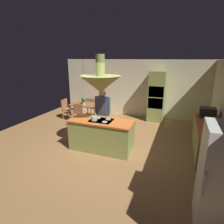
{
  "coord_description": "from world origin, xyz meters",
  "views": [
    {
      "loc": [
        2.05,
        -4.72,
        2.62
      ],
      "look_at": [
        0.1,
        0.4,
        1.0
      ],
      "focal_mm": 29.56,
      "sensor_mm": 36.0,
      "label": 1
    }
  ],
  "objects": [
    {
      "name": "potted_plant_on_table",
      "position": [
        -1.72,
        1.87,
        0.93
      ],
      "size": [
        0.2,
        0.2,
        0.3
      ],
      "color": "#99382D",
      "rests_on": "dining_table"
    },
    {
      "name": "oven_tower",
      "position": [
        1.1,
        3.04,
        1.05
      ],
      "size": [
        0.66,
        0.62,
        2.1
      ],
      "color": "#8C934C",
      "rests_on": "ground"
    },
    {
      "name": "wall_back",
      "position": [
        0.0,
        3.45,
        1.27
      ],
      "size": [
        6.8,
        0.1,
        2.55
      ],
      "primitive_type": "cube",
      "color": "beige",
      "rests_on": "ground"
    },
    {
      "name": "range_hood",
      "position": [
        0.0,
        -0.2,
        1.96
      ],
      "size": [
        1.1,
        1.1,
        1.0
      ],
      "color": "#8C934C"
    },
    {
      "name": "microwave_on_counter",
      "position": [
        2.84,
        1.23,
        1.05
      ],
      "size": [
        0.46,
        0.36,
        0.28
      ],
      "primitive_type": "cube",
      "color": "#232326",
      "rests_on": "counter_run_right"
    },
    {
      "name": "chair_facing_island",
      "position": [
        -1.7,
        1.26,
        0.5
      ],
      "size": [
        0.4,
        0.4,
        0.87
      ],
      "color": "#935E37",
      "rests_on": "ground"
    },
    {
      "name": "canister_flour",
      "position": [
        2.84,
        0.07,
        0.99
      ],
      "size": [
        0.13,
        0.13,
        0.15
      ],
      "primitive_type": "cylinder",
      "color": "silver",
      "rests_on": "counter_run_right"
    },
    {
      "name": "kitchen_island",
      "position": [
        0.0,
        -0.2,
        0.46
      ],
      "size": [
        1.86,
        0.78,
        0.93
      ],
      "color": "#8C934C",
      "rests_on": "ground"
    },
    {
      "name": "chair_by_back_wall",
      "position": [
        -1.7,
        2.54,
        0.5
      ],
      "size": [
        0.4,
        0.4,
        0.87
      ],
      "rotation": [
        0.0,
        0.0,
        3.14
      ],
      "color": "#935E37",
      "rests_on": "ground"
    },
    {
      "name": "counter_run_right",
      "position": [
        2.84,
        0.6,
        0.47
      ],
      "size": [
        0.73,
        2.15,
        0.91
      ],
      "color": "#8C934C",
      "rests_on": "ground"
    },
    {
      "name": "canister_sugar",
      "position": [
        2.84,
        0.25,
        1.0
      ],
      "size": [
        0.14,
        0.14,
        0.18
      ],
      "primitive_type": "cylinder",
      "color": "silver",
      "rests_on": "counter_run_right"
    },
    {
      "name": "pendant_light_over_table",
      "position": [
        -1.7,
        1.9,
        1.86
      ],
      "size": [
        0.32,
        0.32,
        0.82
      ],
      "color": "beige"
    },
    {
      "name": "cup_on_table",
      "position": [
        -1.61,
        1.69,
        0.81
      ],
      "size": [
        0.07,
        0.07,
        0.09
      ],
      "primitive_type": "cylinder",
      "color": "white",
      "rests_on": "dining_table"
    },
    {
      "name": "dining_table",
      "position": [
        -1.7,
        1.9,
        0.66
      ],
      "size": [
        1.09,
        0.83,
        0.76
      ],
      "color": "#935E37",
      "rests_on": "ground"
    },
    {
      "name": "chair_at_corner",
      "position": [
        -2.62,
        1.9,
        0.5
      ],
      "size": [
        0.4,
        0.4,
        0.87
      ],
      "rotation": [
        0.0,
        0.0,
        1.57
      ],
      "color": "#935E37",
      "rests_on": "ground"
    },
    {
      "name": "cooking_pot_on_cooktop",
      "position": [
        -0.16,
        -0.33,
        0.99
      ],
      "size": [
        0.18,
        0.18,
        0.12
      ],
      "primitive_type": "cylinder",
      "color": "#B2B2B7",
      "rests_on": "kitchen_island"
    },
    {
      "name": "ground",
      "position": [
        0.0,
        0.0,
        0.0
      ],
      "size": [
        8.16,
        8.16,
        0.0
      ],
      "primitive_type": "plane",
      "color": "#9E7042"
    },
    {
      "name": "person_at_island",
      "position": [
        -0.24,
        0.46,
        0.96
      ],
      "size": [
        0.53,
        0.22,
        1.67
      ],
      "color": "tan",
      "rests_on": "ground"
    }
  ]
}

